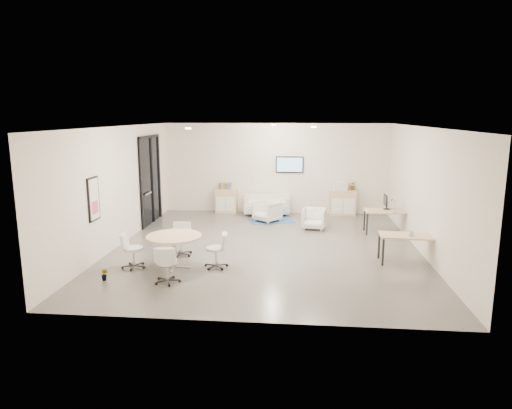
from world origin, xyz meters
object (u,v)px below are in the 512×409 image
object	(u,v)px
armchair_left	(267,210)
desk_front	(408,238)
sideboard_right	(343,203)
sideboard_left	(226,201)
loveseat	(267,206)
round_table	(174,239)
armchair_right	(314,218)
desk_rear	(387,213)

from	to	relation	value
armchair_left	desk_front	xyz separation A→B (m)	(3.64, -3.97, 0.24)
sideboard_right	desk_front	size ratio (longest dim) A/B	0.67
sideboard_left	loveseat	distance (m)	1.51
armchair_left	desk_front	distance (m)	5.40
desk_front	round_table	size ratio (longest dim) A/B	1.06
sideboard_left	armchair_right	size ratio (longest dim) A/B	1.21
sideboard_right	armchair_left	world-z (taller)	sideboard_right
armchair_left	armchair_right	size ratio (longest dim) A/B	1.05
sideboard_right	sideboard_left	bearing A→B (deg)	179.75
sideboard_right	armchair_right	size ratio (longest dim) A/B	1.27
sideboard_right	armchair_left	xyz separation A→B (m)	(-2.59, -1.22, -0.08)
loveseat	armchair_right	bearing A→B (deg)	-53.39
loveseat	desk_rear	bearing A→B (deg)	-34.07
loveseat	desk_front	xyz separation A→B (m)	(3.72, -5.04, 0.29)
loveseat	round_table	size ratio (longest dim) A/B	1.28
armchair_right	armchair_left	bearing A→B (deg)	159.59
loveseat	armchair_left	distance (m)	1.07
sideboard_left	desk_front	bearing A→B (deg)	-44.99
sideboard_right	loveseat	xyz separation A→B (m)	(-2.66, -0.16, -0.12)
sideboard_left	sideboard_right	world-z (taller)	sideboard_right
desk_rear	loveseat	bearing A→B (deg)	148.13
armchair_right	round_table	size ratio (longest dim) A/B	0.56
armchair_left	desk_rear	xyz separation A→B (m)	(3.68, -1.20, 0.26)
desk_front	round_table	world-z (taller)	round_table
loveseat	desk_rear	xyz separation A→B (m)	(3.76, -2.26, 0.30)
desk_front	round_table	xyz separation A→B (m)	(-5.45, -0.90, 0.08)
armchair_left	desk_front	size ratio (longest dim) A/B	0.55
sideboard_right	desk_front	distance (m)	5.30
armchair_left	armchair_right	distance (m)	1.75
sideboard_right	desk_rear	size ratio (longest dim) A/B	0.67
round_table	sideboard_left	bearing A→B (deg)	87.82
armchair_left	desk_rear	distance (m)	3.88
armchair_right	loveseat	bearing A→B (deg)	138.93
armchair_left	desk_rear	size ratio (longest dim) A/B	0.55
armchair_left	round_table	world-z (taller)	round_table
loveseat	sideboard_right	bearing A→B (deg)	0.38
loveseat	desk_front	world-z (taller)	loveseat
desk_front	desk_rear	bearing A→B (deg)	92.65
desk_front	armchair_left	bearing A→B (deg)	135.93
sideboard_left	desk_front	size ratio (longest dim) A/B	0.64
armchair_left	sideboard_left	bearing A→B (deg)	-179.73
sideboard_right	desk_rear	xyz separation A→B (m)	(1.09, -2.42, 0.18)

